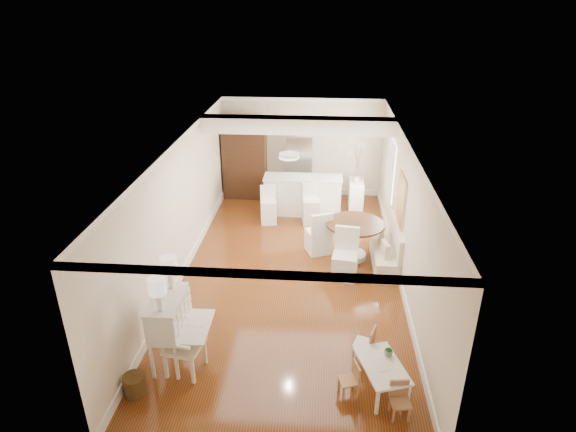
# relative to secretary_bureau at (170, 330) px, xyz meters

# --- Properties ---
(room) EXTENTS (9.00, 9.04, 2.82)m
(room) POSITION_rel_secretary_bureau_xyz_m (1.74, 3.10, 1.39)
(room) COLOR brown
(room) RESTS_ON ground
(secretary_bureau) EXTENTS (0.95, 0.97, 1.19)m
(secretary_bureau) POSITION_rel_secretary_bureau_xyz_m (0.00, 0.00, 0.00)
(secretary_bureau) COLOR silver
(secretary_bureau) RESTS_ON ground
(gustavian_armchair) EXTENTS (0.67, 0.67, 1.00)m
(gustavian_armchair) POSITION_rel_secretary_bureau_xyz_m (0.28, -0.22, -0.09)
(gustavian_armchair) COLOR silver
(gustavian_armchair) RESTS_ON ground
(wicker_basket) EXTENTS (0.39, 0.39, 0.32)m
(wicker_basket) POSITION_rel_secretary_bureau_xyz_m (-0.35, -0.75, -0.43)
(wicker_basket) COLOR #4D3518
(wicker_basket) RESTS_ON ground
(kids_table) EXTENTS (0.82, 1.06, 0.47)m
(kids_table) POSITION_rel_secretary_bureau_xyz_m (3.26, -0.39, -0.36)
(kids_table) COLOR white
(kids_table) RESTS_ON ground
(kids_chair_a) EXTENTS (0.33, 0.33, 0.55)m
(kids_chair_a) POSITION_rel_secretary_bureau_xyz_m (2.78, -0.53, -0.32)
(kids_chair_a) COLOR #AC7C4E
(kids_chair_a) RESTS_ON ground
(kids_chair_b) EXTENTS (0.39, 0.39, 0.63)m
(kids_chair_b) POSITION_rel_secretary_bureau_xyz_m (3.05, 0.25, -0.28)
(kids_chair_b) COLOR #AA714D
(kids_chair_b) RESTS_ON ground
(kids_chair_c) EXTENTS (0.30, 0.30, 0.56)m
(kids_chair_c) POSITION_rel_secretary_bureau_xyz_m (3.47, -0.89, -0.31)
(kids_chair_c) COLOR #A27149
(kids_chair_c) RESTS_ON ground
(banquette) EXTENTS (0.52, 1.60, 0.98)m
(banquette) POSITION_rel_secretary_bureau_xyz_m (3.69, 3.27, -0.10)
(banquette) COLOR silver
(banquette) RESTS_ON ground
(dining_table) EXTENTS (1.41, 1.41, 0.86)m
(dining_table) POSITION_rel_secretary_bureau_xyz_m (3.04, 3.54, -0.16)
(dining_table) COLOR #4B2A18
(dining_table) RESTS_ON ground
(slip_chair_near) EXTENTS (0.57, 0.59, 1.06)m
(slip_chair_near) POSITION_rel_secretary_bureau_xyz_m (2.82, 2.73, -0.06)
(slip_chair_near) COLOR white
(slip_chair_near) RESTS_ON ground
(slip_chair_far) EXTENTS (0.64, 0.65, 1.03)m
(slip_chair_far) POSITION_rel_secretary_bureau_xyz_m (2.25, 3.77, -0.08)
(slip_chair_far) COLOR white
(slip_chair_far) RESTS_ON ground
(breakfast_counter) EXTENTS (2.05, 0.65, 1.03)m
(breakfast_counter) POSITION_rel_secretary_bureau_xyz_m (1.80, 5.87, -0.08)
(breakfast_counter) COLOR white
(breakfast_counter) RESTS_ON ground
(bar_stool_left) EXTENTS (0.45, 0.45, 0.97)m
(bar_stool_left) POSITION_rel_secretary_bureau_xyz_m (0.96, 5.20, -0.11)
(bar_stool_left) COLOR white
(bar_stool_left) RESTS_ON ground
(bar_stool_right) EXTENTS (0.47, 0.47, 1.03)m
(bar_stool_right) POSITION_rel_secretary_bureau_xyz_m (2.04, 5.27, -0.08)
(bar_stool_right) COLOR white
(bar_stool_right) RESTS_ON ground
(pantry_cabinet) EXTENTS (1.20, 0.60, 2.30)m
(pantry_cabinet) POSITION_rel_secretary_bureau_xyz_m (0.10, 6.95, 0.56)
(pantry_cabinet) COLOR #381E11
(pantry_cabinet) RESTS_ON ground
(fridge) EXTENTS (0.75, 0.65, 1.80)m
(fridge) POSITION_rel_secretary_bureau_xyz_m (2.00, 6.92, 0.31)
(fridge) COLOR silver
(fridge) RESTS_ON ground
(sideboard) EXTENTS (0.38, 0.83, 0.79)m
(sideboard) POSITION_rel_secretary_bureau_xyz_m (3.23, 6.25, -0.20)
(sideboard) COLOR white
(sideboard) RESTS_ON ground
(pencil_cup) EXTENTS (0.15, 0.15, 0.10)m
(pencil_cup) POSITION_rel_secretary_bureau_xyz_m (3.37, -0.18, -0.08)
(pencil_cup) COLOR #559157
(pencil_cup) RESTS_ON kids_table
(branch_vase) EXTENTS (0.17, 0.17, 0.17)m
(branch_vase) POSITION_rel_secretary_bureau_xyz_m (3.21, 6.28, 0.28)
(branch_vase) COLOR silver
(branch_vase) RESTS_ON sideboard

